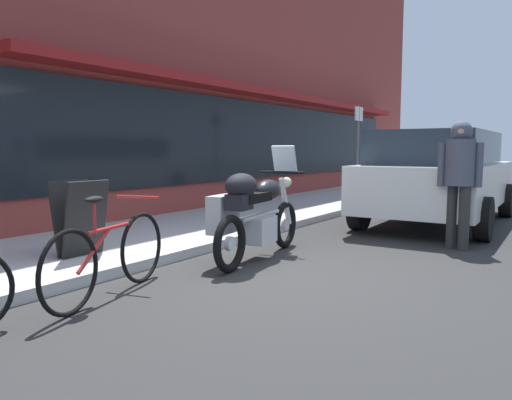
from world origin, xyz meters
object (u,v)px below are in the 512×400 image
at_px(touring_motorcycle, 253,211).
at_px(parking_sign_pole, 358,144).
at_px(parked_minivan, 439,175).
at_px(parked_bicycle, 109,256).
at_px(sandwich_board_sign, 80,218).
at_px(pedestrian_walking, 460,169).

distance_m(touring_motorcycle, parking_sign_pole, 6.29).
bearing_deg(parked_minivan, parking_sign_pole, 51.97).
bearing_deg(parked_bicycle, parking_sign_pole, 6.25).
relative_size(sandwich_board_sign, parking_sign_pole, 0.39).
bearing_deg(pedestrian_walking, parking_sign_pole, 37.16).
xyz_separation_m(parked_bicycle, parked_minivan, (6.29, -1.40, 0.50)).
distance_m(parked_bicycle, pedestrian_walking, 4.64).
height_order(parked_bicycle, parked_minivan, parked_minivan).
bearing_deg(parked_minivan, parked_bicycle, 167.44).
bearing_deg(pedestrian_walking, parked_minivan, 19.07).
distance_m(parked_bicycle, parked_minivan, 6.47).
bearing_deg(touring_motorcycle, parked_minivan, -14.66).
relative_size(parked_bicycle, parking_sign_pole, 0.78).
xyz_separation_m(touring_motorcycle, pedestrian_walking, (2.08, -1.92, 0.48)).
bearing_deg(parking_sign_pole, touring_motorcycle, -169.34).
bearing_deg(sandwich_board_sign, parked_bicycle, -116.96).
height_order(touring_motorcycle, parked_bicycle, touring_motorcycle).
height_order(touring_motorcycle, parked_minivan, parked_minivan).
bearing_deg(parking_sign_pole, parked_minivan, -128.03).
relative_size(parked_bicycle, pedestrian_walking, 1.01).
height_order(pedestrian_walking, sandwich_board_sign, pedestrian_walking).
height_order(parked_bicycle, parking_sign_pole, parking_sign_pole).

